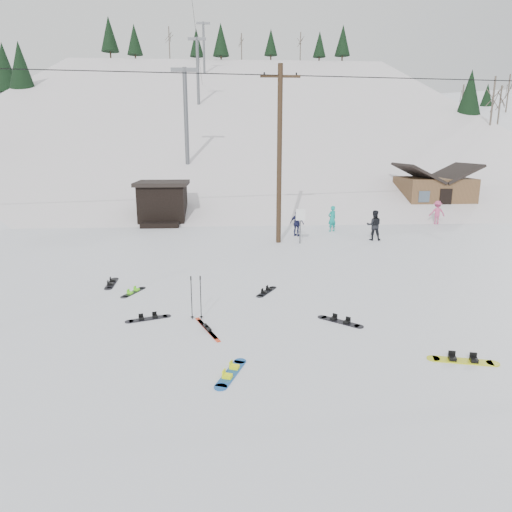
{
  "coord_description": "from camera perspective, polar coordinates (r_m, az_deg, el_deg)",
  "views": [
    {
      "loc": [
        -0.77,
        -9.89,
        5.08
      ],
      "look_at": [
        0.22,
        5.21,
        1.4
      ],
      "focal_mm": 32.0,
      "sensor_mm": 36.0,
      "label": 1
    }
  ],
  "objects": [
    {
      "name": "trail_sign",
      "position": [
        24.08,
        5.57,
        4.52
      ],
      "size": [
        0.5,
        0.09,
        1.85
      ],
      "color": "#595B60",
      "rests_on": "ground"
    },
    {
      "name": "skier_pink",
      "position": [
        32.42,
        21.7,
        5.07
      ],
      "size": [
        1.08,
        0.74,
        1.54
      ],
      "primitive_type": "imported",
      "rotation": [
        0.0,
        0.0,
        2.97
      ],
      "color": "#BE4371",
      "rests_on": "ground"
    },
    {
      "name": "treeline_crest",
      "position": [
        96.02,
        -3.34,
        10.63
      ],
      "size": [
        50.0,
        6.0,
        10.0
      ],
      "primitive_type": null,
      "color": "black",
      "rests_on": "ski_slope"
    },
    {
      "name": "skier_dark",
      "position": [
        25.78,
        14.54,
        3.74
      ],
      "size": [
        0.92,
        0.78,
        1.65
      ],
      "primitive_type": "imported",
      "rotation": [
        0.0,
        0.0,
        2.93
      ],
      "color": "black",
      "rests_on": "ground"
    },
    {
      "name": "lift_tower_near",
      "position": [
        40.11,
        -8.76,
        17.5
      ],
      "size": [
        2.2,
        0.36,
        8.0
      ],
      "color": "#595B60",
      "rests_on": "ski_slope"
    },
    {
      "name": "skier_teal",
      "position": [
        27.94,
        9.49,
        4.63
      ],
      "size": [
        0.67,
        0.59,
        1.55
      ],
      "primitive_type": "imported",
      "rotation": [
        0.0,
        0.0,
        3.61
      ],
      "color": "#0E8E81",
      "rests_on": "ground"
    },
    {
      "name": "ski_slope",
      "position": [
        67.1,
        -2.96,
        -1.08
      ],
      "size": [
        60.0,
        85.24,
        65.97
      ],
      "primitive_type": "cube",
      "rotation": [
        0.31,
        0.0,
        0.0
      ],
      "color": "silver",
      "rests_on": "ground"
    },
    {
      "name": "hero_snowboard",
      "position": [
        10.75,
        -3.15,
        -14.39
      ],
      "size": [
        0.75,
        1.48,
        0.11
      ],
      "rotation": [
        0.0,
        0.0,
        1.2
      ],
      "color": "#1955A6",
      "rests_on": "ground"
    },
    {
      "name": "board_scatter_f",
      "position": [
        16.25,
        1.32,
        -4.45
      ],
      "size": [
        0.82,
        1.23,
        0.1
      ],
      "rotation": [
        0.0,
        0.0,
        1.05
      ],
      "color": "black",
      "rests_on": "ground"
    },
    {
      "name": "board_scatter_b",
      "position": [
        18.03,
        -17.61,
        -3.26
      ],
      "size": [
        0.34,
        1.55,
        0.11
      ],
      "rotation": [
        0.0,
        0.0,
        1.61
      ],
      "color": "black",
      "rests_on": "ground"
    },
    {
      "name": "lift_tower_mid",
      "position": [
        60.69,
        -7.3,
        22.37
      ],
      "size": [
        2.2,
        0.36,
        8.0
      ],
      "color": "#595B60",
      "rests_on": "ski_slope"
    },
    {
      "name": "board_scatter_e",
      "position": [
        12.34,
        24.44,
        -11.79
      ],
      "size": [
        1.62,
        0.66,
        0.12
      ],
      "rotation": [
        0.0,
        0.0,
        -0.26
      ],
      "color": "yellow",
      "rests_on": "ground"
    },
    {
      "name": "ridge_right",
      "position": [
        73.13,
        28.4,
        -0.7
      ],
      "size": [
        45.66,
        93.98,
        54.59
      ],
      "primitive_type": "cube",
      "rotation": [
        0.21,
        -0.05,
        -0.12
      ],
      "color": "white",
      "rests_on": "ground"
    },
    {
      "name": "lift_hut",
      "position": [
        31.34,
        -11.55,
        6.59
      ],
      "size": [
        3.4,
        4.1,
        2.75
      ],
      "color": "black",
      "rests_on": "ground"
    },
    {
      "name": "board_scatter_d",
      "position": [
        13.82,
        10.48,
        -8.02
      ],
      "size": [
        1.18,
        1.08,
        0.1
      ],
      "rotation": [
        0.0,
        0.0,
        -0.73
      ],
      "color": "black",
      "rests_on": "ground"
    },
    {
      "name": "board_scatter_c",
      "position": [
        16.76,
        -15.08,
        -4.37
      ],
      "size": [
        0.7,
        1.25,
        0.09
      ],
      "rotation": [
        0.0,
        0.0,
        1.15
      ],
      "color": "black",
      "rests_on": "ground"
    },
    {
      "name": "cabin",
      "position": [
        37.55,
        21.29,
        7.26
      ],
      "size": [
        5.39,
        4.4,
        3.77
      ],
      "color": "brown",
      "rests_on": "ground"
    },
    {
      "name": "ski_poles",
      "position": [
        13.72,
        -7.5,
        -5.12
      ],
      "size": [
        0.37,
        0.1,
        1.34
      ],
      "color": "black",
      "rests_on": "ground"
    },
    {
      "name": "lift_tower_far",
      "position": [
        81.49,
        -6.55,
        24.76
      ],
      "size": [
        2.2,
        0.36,
        8.0
      ],
      "color": "#595B60",
      "rests_on": "ski_slope"
    },
    {
      "name": "board_scatter_a",
      "position": [
        14.18,
        -13.32,
        -7.59
      ],
      "size": [
        1.31,
        0.64,
        0.1
      ],
      "rotation": [
        0.0,
        0.0,
        0.35
      ],
      "color": "black",
      "rests_on": "ground"
    },
    {
      "name": "utility_pole",
      "position": [
        24.05,
        2.94,
        12.71
      ],
      "size": [
        2.0,
        0.26,
        9.0
      ],
      "color": "#3A2819",
      "rests_on": "ground"
    },
    {
      "name": "hero_skis",
      "position": [
        13.14,
        -6.11,
        -9.01
      ],
      "size": [
        0.79,
        1.8,
        0.1
      ],
      "rotation": [
        0.0,
        0.0,
        0.37
      ],
      "color": "red",
      "rests_on": "ground"
    },
    {
      "name": "skier_navy",
      "position": [
        26.22,
        5.15,
        4.1
      ],
      "size": [
        0.9,
        0.82,
        1.48
      ],
      "primitive_type": "imported",
      "rotation": [
        0.0,
        0.0,
        2.47
      ],
      "color": "#1B1D43",
      "rests_on": "ground"
    },
    {
      "name": "ground",
      "position": [
        11.14,
        0.65,
        -13.45
      ],
      "size": [
        200.0,
        200.0,
        0.0
      ],
      "primitive_type": "plane",
      "color": "white",
      "rests_on": "ground"
    }
  ]
}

